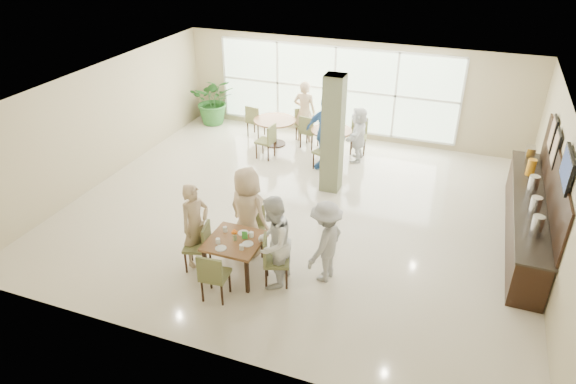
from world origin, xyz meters
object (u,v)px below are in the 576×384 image
(teen_standing, at_px, (326,242))
(adult_b, at_px, (358,134))
(buffet_counter, at_px, (528,215))
(teen_far, at_px, (248,212))
(teen_right, at_px, (273,242))
(round_table_right, at_px, (331,136))
(round_table_left, at_px, (275,125))
(teen_left, at_px, (196,225))
(main_table, at_px, (235,244))
(potted_plant, at_px, (214,100))
(adult_a, at_px, (325,133))
(adult_standing, at_px, (304,112))

(teen_standing, xyz_separation_m, adult_b, (-0.66, 5.13, -0.05))
(buffet_counter, height_order, teen_far, buffet_counter)
(teen_right, bearing_deg, teen_far, -132.11)
(round_table_right, bearing_deg, teen_standing, -74.89)
(round_table_left, distance_m, round_table_right, 1.72)
(teen_left, bearing_deg, round_table_left, 29.42)
(teen_left, height_order, teen_standing, teen_left)
(main_table, xyz_separation_m, teen_right, (0.73, -0.00, 0.21))
(round_table_left, relative_size, buffet_counter, 0.25)
(main_table, xyz_separation_m, round_table_right, (0.16, 5.62, -0.09))
(teen_right, relative_size, teen_standing, 1.11)
(teen_right, bearing_deg, round_table_left, -158.43)
(teen_far, bearing_deg, teen_left, 60.55)
(potted_plant, xyz_separation_m, teen_standing, (5.48, -6.20, 0.04))
(potted_plant, height_order, teen_left, teen_left)
(buffet_counter, relative_size, teen_standing, 2.98)
(adult_a, relative_size, adult_standing, 1.09)
(potted_plant, height_order, teen_right, teen_right)
(teen_far, xyz_separation_m, adult_a, (0.29, 4.10, 0.05))
(round_table_left, distance_m, teen_far, 5.29)
(adult_b, bearing_deg, teen_right, -5.37)
(teen_standing, bearing_deg, potted_plant, -126.48)
(potted_plant, distance_m, teen_far, 7.08)
(buffet_counter, height_order, teen_standing, buffet_counter)
(teen_left, xyz_separation_m, adult_a, (1.04, 4.76, 0.13))
(teen_right, relative_size, adult_a, 0.91)
(buffet_counter, distance_m, adult_b, 4.80)
(adult_standing, bearing_deg, round_table_left, 35.36)
(teen_left, height_order, teen_right, teen_right)
(adult_standing, bearing_deg, round_table_right, 142.40)
(potted_plant, distance_m, adult_b, 4.94)
(adult_a, xyz_separation_m, adult_standing, (-1.07, 1.51, -0.08))
(buffet_counter, distance_m, teen_far, 5.61)
(teen_left, bearing_deg, teen_right, -70.19)
(teen_right, distance_m, adult_standing, 6.53)
(teen_right, distance_m, adult_a, 4.86)
(round_table_right, relative_size, adult_b, 0.74)
(teen_standing, relative_size, adult_standing, 0.89)
(teen_standing, bearing_deg, adult_standing, -145.65)
(teen_left, xyz_separation_m, teen_standing, (2.38, 0.40, -0.05))
(buffet_counter, xyz_separation_m, adult_a, (-4.78, 1.72, 0.41))
(buffet_counter, xyz_separation_m, teen_right, (-4.26, -3.11, 0.32))
(main_table, distance_m, teen_left, 0.85)
(teen_far, bearing_deg, adult_b, -82.14)
(teen_far, xyz_separation_m, adult_standing, (-0.78, 5.61, -0.02))
(teen_far, bearing_deg, buffet_counter, -135.73)
(teen_standing, bearing_deg, round_table_left, -137.75)
(adult_a, bearing_deg, round_table_left, 166.55)
(buffet_counter, bearing_deg, round_table_left, 157.65)
(main_table, xyz_separation_m, adult_b, (0.89, 5.60, 0.08))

